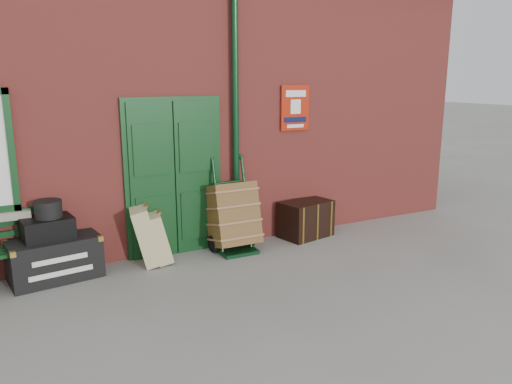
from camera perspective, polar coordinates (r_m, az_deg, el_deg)
ground at (r=6.32m, az=-2.04°, el=-10.51°), size 80.00×80.00×0.00m
station_building at (r=9.08m, az=-11.86°, el=10.47°), size 10.30×4.30×4.36m
bench at (r=6.87m, az=-25.14°, el=-5.52°), size 1.62×0.81×0.96m
houdini_trunk at (r=6.88m, az=-22.02°, el=-7.05°), size 1.15×0.74×0.54m
strongbox at (r=6.76m, az=-22.73°, el=-3.85°), size 0.65×0.51×0.27m
hatbox at (r=6.70m, az=-22.65°, el=-1.82°), size 0.37×0.37×0.22m
suitcase_back at (r=7.02m, az=-12.50°, el=-4.79°), size 0.50×0.63×0.82m
suitcase_front at (r=7.08m, az=-11.07°, el=-5.05°), size 0.45×0.57×0.71m
porter_trolley at (r=7.36m, az=-2.64°, el=-2.72°), size 0.67×0.72×1.36m
dark_trunk at (r=8.08m, az=5.69°, el=-3.07°), size 0.90×0.68×0.58m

